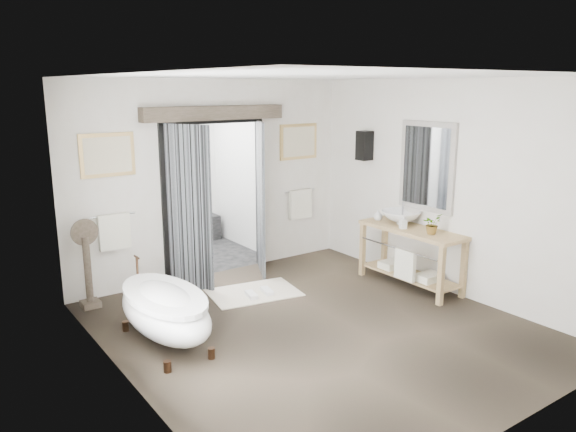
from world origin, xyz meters
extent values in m
plane|color=#4C3F30|center=(0.00, 0.00, 0.00)|extent=(5.00, 5.00, 0.00)
cube|color=silver|center=(0.00, -2.50, 1.45)|extent=(4.50, 0.02, 2.90)
cube|color=silver|center=(-2.25, 0.00, 1.45)|extent=(0.02, 5.00, 2.90)
cube|color=silver|center=(2.25, 0.00, 1.45)|extent=(0.02, 5.00, 2.90)
cube|color=silver|center=(-1.52, 2.50, 1.45)|extent=(1.45, 0.02, 2.90)
cube|color=silver|center=(1.52, 2.50, 1.45)|extent=(1.45, 0.02, 2.90)
cube|color=silver|center=(0.00, 2.50, 2.60)|extent=(1.60, 0.02, 0.60)
cube|color=white|center=(0.00, 0.00, 2.90)|extent=(4.50, 5.00, 0.02)
cube|color=silver|center=(-2.20, -0.60, 1.35)|extent=(0.02, 2.20, 2.70)
cube|color=#9E968F|center=(2.23, 0.37, 1.70)|extent=(0.05, 0.95, 1.25)
cube|color=silver|center=(2.19, 0.37, 1.70)|extent=(0.01, 0.80, 1.10)
cube|color=black|center=(2.13, 1.55, 1.90)|extent=(0.20, 0.20, 0.45)
sphere|color=#FFCC8C|center=(2.13, 1.55, 1.90)|extent=(0.10, 0.10, 0.10)
cube|color=black|center=(0.00, 3.50, 0.01)|extent=(2.20, 2.00, 0.01)
cube|color=white|center=(0.00, 3.50, 2.50)|extent=(2.20, 2.00, 0.02)
cube|color=white|center=(0.00, 4.50, 1.25)|extent=(2.20, 0.02, 2.50)
cube|color=white|center=(-1.10, 3.50, 1.25)|extent=(0.02, 2.00, 2.50)
cube|color=white|center=(1.10, 3.50, 1.25)|extent=(0.02, 2.00, 2.50)
cube|color=black|center=(0.00, 4.32, 0.23)|extent=(2.00, 0.35, 0.45)
cylinder|color=silver|center=(-0.40, 4.47, 1.60)|extent=(0.40, 0.03, 0.40)
cylinder|color=silver|center=(0.40, 4.47, 1.60)|extent=(0.40, 0.03, 0.40)
cube|color=black|center=(-0.80, 2.50, 1.15)|extent=(0.07, 0.10, 2.30)
cube|color=black|center=(0.80, 2.50, 1.15)|extent=(0.07, 0.10, 2.30)
cube|color=black|center=(0.00, 2.50, 2.30)|extent=(1.67, 0.10, 0.07)
cube|color=black|center=(-0.60, 2.15, 1.15)|extent=(0.39, 0.73, 2.30)
cube|color=black|center=(0.60, 2.15, 1.15)|extent=(0.39, 0.73, 2.30)
cube|color=brown|center=(0.00, 2.40, 2.42)|extent=(2.20, 0.20, 0.20)
cube|color=tan|center=(-1.55, 2.48, 1.92)|extent=(0.72, 0.03, 0.57)
cube|color=beige|center=(-1.55, 2.46, 1.92)|extent=(0.62, 0.01, 0.47)
cube|color=tan|center=(1.55, 2.48, 1.92)|extent=(0.72, 0.03, 0.57)
cube|color=beige|center=(1.55, 2.46, 1.92)|extent=(0.62, 0.01, 0.47)
cylinder|color=silver|center=(-1.55, 2.44, 1.12)|extent=(0.60, 0.02, 0.02)
cube|color=silver|center=(-1.55, 2.42, 0.90)|extent=(0.42, 0.08, 0.48)
cylinder|color=silver|center=(1.55, 2.44, 1.12)|extent=(0.60, 0.02, 0.02)
cube|color=silver|center=(1.55, 2.42, 0.90)|extent=(0.42, 0.08, 0.48)
cylinder|color=#3A2416|center=(-1.88, 0.05, 0.06)|extent=(0.08, 0.08, 0.12)
cylinder|color=#3A2416|center=(-1.38, 0.05, 0.06)|extent=(0.08, 0.08, 0.12)
cylinder|color=#3A2416|center=(-1.88, 1.24, 0.06)|extent=(0.08, 0.08, 0.12)
cylinder|color=#3A2416|center=(-1.38, 1.24, 0.06)|extent=(0.08, 0.08, 0.12)
ellipsoid|color=white|center=(-1.63, 0.65, 0.39)|extent=(0.75, 1.68, 0.54)
cylinder|color=#3A2416|center=(-1.63, 1.42, 0.71)|extent=(0.03, 0.03, 0.22)
cube|color=tan|center=(1.75, -0.37, 0.42)|extent=(0.07, 0.07, 0.85)
cube|color=tan|center=(2.21, -0.37, 0.42)|extent=(0.07, 0.07, 0.85)
cube|color=tan|center=(1.75, 1.11, 0.42)|extent=(0.07, 0.07, 0.85)
cube|color=tan|center=(2.21, 1.11, 0.42)|extent=(0.07, 0.07, 0.85)
cube|color=tan|center=(1.98, 0.37, 0.82)|extent=(0.55, 1.60, 0.05)
cube|color=tan|center=(1.98, 0.37, 0.16)|extent=(0.45, 1.50, 0.03)
cylinder|color=silver|center=(1.71, 0.37, 0.60)|extent=(0.02, 1.40, 0.02)
cube|color=silver|center=(1.71, 0.22, 0.40)|extent=(0.06, 0.34, 0.42)
cube|color=silver|center=(1.98, 0.02, 0.23)|extent=(0.35, 0.25, 0.10)
cube|color=silver|center=(1.98, 0.72, 0.23)|extent=(0.35, 0.25, 0.10)
cube|color=brown|center=(-1.99, 2.22, 0.04)|extent=(0.22, 0.22, 0.08)
cylinder|color=brown|center=(-1.99, 2.22, 0.51)|extent=(0.09, 0.09, 0.87)
cylinder|color=silver|center=(-1.99, 2.24, 1.00)|extent=(0.31, 0.02, 0.31)
cylinder|color=brown|center=(-1.99, 2.23, 1.00)|extent=(0.35, 0.02, 0.35)
cube|color=beige|center=(0.00, 1.41, 0.01)|extent=(1.32, 1.00, 0.01)
cube|color=silver|center=(-0.12, 1.29, 0.04)|extent=(0.16, 0.29, 0.05)
cube|color=silver|center=(0.13, 1.29, 0.04)|extent=(0.16, 0.29, 0.05)
imported|color=white|center=(2.03, 0.64, 0.95)|extent=(0.75, 0.75, 0.20)
imported|color=gray|center=(1.96, 0.01, 0.99)|extent=(0.27, 0.25, 0.28)
imported|color=gray|center=(1.86, 0.43, 0.95)|extent=(0.11, 0.11, 0.19)
imported|color=gray|center=(1.93, 1.00, 0.93)|extent=(0.17, 0.17, 0.17)
camera|label=1|loc=(-3.87, -4.82, 2.80)|focal=35.00mm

